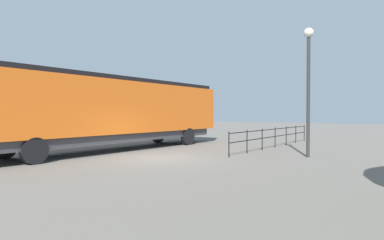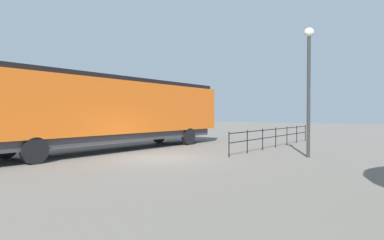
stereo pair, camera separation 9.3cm
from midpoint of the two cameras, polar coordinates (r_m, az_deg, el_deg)
name	(u,v)px [view 2 (the right image)]	position (r m, az deg, el deg)	size (l,w,h in m)	color
ground_plane	(159,158)	(15.22, -5.55, -6.64)	(120.00, 120.00, 0.00)	#666059
locomotive	(120,110)	(18.89, -12.38, 1.76)	(2.95, 16.03, 4.03)	orange
lamp_post	(309,71)	(16.34, 19.91, 7.99)	(0.46, 0.46, 6.07)	#2D2D2D
platform_fence	(276,134)	(20.42, 14.57, -2.47)	(0.05, 11.19, 1.21)	black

